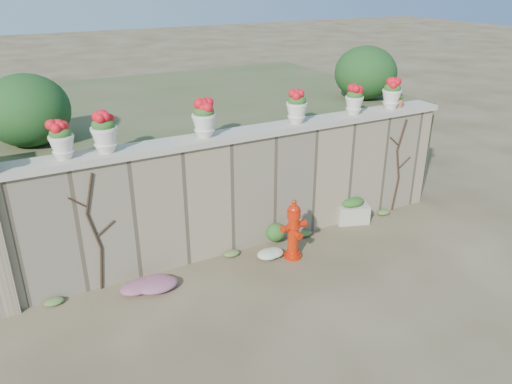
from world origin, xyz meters
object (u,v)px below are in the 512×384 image
fire_hydrant (294,229)px  planter_box (352,211)px  urn_pot_0 (61,140)px  terracotta_pot (398,101)px

fire_hydrant → planter_box: 1.85m
urn_pot_0 → planter_box: bearing=-2.8°
fire_hydrant → urn_pot_0: 3.87m
fire_hydrant → planter_box: size_ratio=1.53×
fire_hydrant → terracotta_pot: size_ratio=4.15×
planter_box → urn_pot_0: 5.47m
fire_hydrant → terracotta_pot: bearing=12.9°
planter_box → terracotta_pot: terracotta_pot is taller
planter_box → urn_pot_0: urn_pot_0 is taller
fire_hydrant → planter_box: bearing=15.2°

